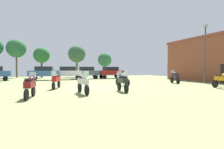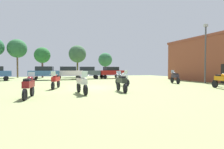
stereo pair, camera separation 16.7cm
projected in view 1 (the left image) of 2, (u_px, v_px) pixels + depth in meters
name	position (u px, v px, depth m)	size (l,w,h in m)	color
ground_plane	(91.00, 88.00, 15.49)	(44.00, 52.00, 0.02)	#7A8653
motorcycle_1	(222.00, 80.00, 14.57)	(0.75, 2.13, 1.50)	black
motorcycle_2	(83.00, 83.00, 11.50)	(0.62, 2.23, 1.49)	black
motorcycle_3	(56.00, 80.00, 14.53)	(0.87, 2.18, 1.45)	black
motorcycle_4	(30.00, 85.00, 9.73)	(0.66, 2.10, 1.44)	black
motorcycle_5	(175.00, 77.00, 20.10)	(0.73, 2.09, 1.49)	black
motorcycle_6	(123.00, 78.00, 17.41)	(0.72, 2.30, 1.51)	black
motorcycle_8	(122.00, 81.00, 12.65)	(0.62, 2.20, 1.47)	black
car_2	(68.00, 72.00, 27.41)	(4.50, 2.34, 2.00)	black
car_3	(87.00, 72.00, 29.39)	(4.48, 2.28, 2.00)	black
car_4	(44.00, 72.00, 26.07)	(4.55, 2.52, 2.00)	black
car_5	(111.00, 72.00, 30.68)	(4.47, 2.27, 2.00)	black
tree_3	(16.00, 49.00, 33.07)	(3.45, 3.45, 7.21)	brown
tree_4	(77.00, 54.00, 35.77)	(3.48, 3.48, 6.40)	brown
tree_5	(42.00, 55.00, 33.59)	(2.97, 2.97, 5.75)	brown
tree_7	(105.00, 60.00, 38.75)	(3.02, 3.02, 5.19)	brown
lamp_post	(205.00, 50.00, 20.02)	(0.44, 0.24, 6.65)	#47474C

